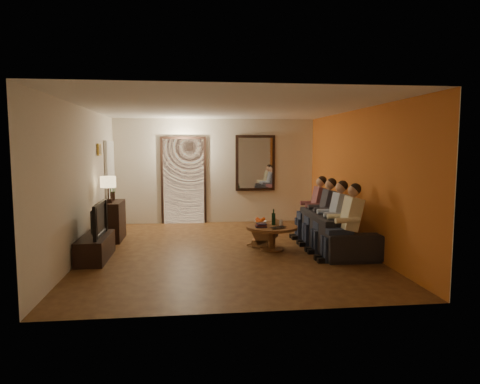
{
  "coord_description": "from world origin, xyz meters",
  "views": [
    {
      "loc": [
        -0.64,
        -7.72,
        1.9
      ],
      "look_at": [
        0.3,
        0.3,
        1.05
      ],
      "focal_mm": 32.0,
      "sensor_mm": 36.0,
      "label": 1
    }
  ],
  "objects": [
    {
      "name": "table_lamp",
      "position": [
        -2.25,
        0.93,
        1.07
      ],
      "size": [
        0.3,
        0.3,
        0.54
      ],
      "primitive_type": null,
      "color": "beige",
      "rests_on": "dresser"
    },
    {
      "name": "kitchen_doorway",
      "position": [
        -0.8,
        2.98,
        1.05
      ],
      "size": [
        1.0,
        0.06,
        2.1
      ],
      "primitive_type": "cube",
      "color": "#FFE0A5",
      "rests_on": "floor"
    },
    {
      "name": "flower_vase",
      "position": [
        -2.25,
        1.37,
        1.02
      ],
      "size": [
        0.14,
        0.14,
        0.44
      ],
      "primitive_type": null,
      "color": "red",
      "rests_on": "dresser"
    },
    {
      "name": "book_stack",
      "position": [
        0.63,
        -0.16,
        0.48
      ],
      "size": [
        0.2,
        0.15,
        0.07
      ],
      "primitive_type": null,
      "color": "black",
      "rests_on": "coffee_table"
    },
    {
      "name": "tv",
      "position": [
        -2.25,
        -0.38,
        0.69
      ],
      "size": [
        0.98,
        0.13,
        0.57
      ],
      "primitive_type": "imported",
      "rotation": [
        0.0,
        0.0,
        1.57
      ],
      "color": "black",
      "rests_on": "tv_stand"
    },
    {
      "name": "sofa",
      "position": [
        2.06,
        -0.05,
        0.34
      ],
      "size": [
        2.35,
        0.96,
        0.68
      ],
      "primitive_type": "imported",
      "rotation": [
        0.0,
        0.0,
        1.55
      ],
      "color": "black",
      "rests_on": "floor"
    },
    {
      "name": "wine_bottle",
      "position": [
        0.9,
        0.04,
        0.6
      ],
      "size": [
        0.07,
        0.07,
        0.31
      ],
      "primitive_type": null,
      "color": "black",
      "rests_on": "coffee_table"
    },
    {
      "name": "fridge_glimpse",
      "position": [
        -0.55,
        2.98,
        0.9
      ],
      "size": [
        0.45,
        0.03,
        1.7
      ],
      "primitive_type": "cube",
      "color": "silver",
      "rests_on": "floor"
    },
    {
      "name": "white_door",
      "position": [
        -2.46,
        2.3,
        1.02
      ],
      "size": [
        0.06,
        0.85,
        2.04
      ],
      "primitive_type": "cube",
      "color": "white",
      "rests_on": "floor"
    },
    {
      "name": "bowl",
      "position": [
        0.67,
        0.16,
        0.48
      ],
      "size": [
        0.26,
        0.26,
        0.06
      ],
      "primitive_type": "imported",
      "color": "white",
      "rests_on": "coffee_table"
    },
    {
      "name": "person_d",
      "position": [
        1.96,
        0.85,
        0.6
      ],
      "size": [
        0.6,
        0.4,
        1.2
      ],
      "primitive_type": null,
      "color": "tan",
      "rests_on": "sofa"
    },
    {
      "name": "wine_glass",
      "position": [
        1.03,
        -0.01,
        0.5
      ],
      "size": [
        0.06,
        0.06,
        0.1
      ],
      "primitive_type": "cylinder",
      "color": "silver",
      "rests_on": "coffee_table"
    },
    {
      "name": "person_c",
      "position": [
        1.96,
        0.25,
        0.6
      ],
      "size": [
        0.6,
        0.4,
        1.2
      ],
      "primitive_type": null,
      "color": "tan",
      "rests_on": "sofa"
    },
    {
      "name": "ceiling",
      "position": [
        0.0,
        0.0,
        2.6
      ],
      "size": [
        5.0,
        6.0,
        0.01
      ],
      "primitive_type": "cube",
      "color": "white",
      "rests_on": "back_wall"
    },
    {
      "name": "tv_stand",
      "position": [
        -2.25,
        -0.38,
        0.2
      ],
      "size": [
        0.45,
        1.21,
        0.4
      ],
      "primitive_type": "cube",
      "color": "black",
      "rests_on": "floor"
    },
    {
      "name": "floor",
      "position": [
        0.0,
        0.0,
        0.0
      ],
      "size": [
        5.0,
        6.0,
        0.01
      ],
      "primitive_type": "cube",
      "color": "#492713",
      "rests_on": "ground"
    },
    {
      "name": "left_wall",
      "position": [
        -2.5,
        0.0,
        1.3
      ],
      "size": [
        0.02,
        6.0,
        2.6
      ],
      "primitive_type": "cube",
      "color": "beige",
      "rests_on": "floor"
    },
    {
      "name": "art_canvas",
      "position": [
        -2.46,
        1.3,
        1.85
      ],
      "size": [
        0.01,
        0.22,
        0.18
      ],
      "primitive_type": "cube",
      "color": "brown",
      "rests_on": "left_wall"
    },
    {
      "name": "door_trim",
      "position": [
        -0.8,
        2.97,
        1.05
      ],
      "size": [
        1.12,
        0.04,
        2.22
      ],
      "primitive_type": "cube",
      "color": "black",
      "rests_on": "floor"
    },
    {
      "name": "framed_art",
      "position": [
        -2.47,
        1.3,
        1.85
      ],
      "size": [
        0.03,
        0.28,
        0.24
      ],
      "primitive_type": "cube",
      "color": "#B28C33",
      "rests_on": "left_wall"
    },
    {
      "name": "laptop",
      "position": [
        0.95,
        -0.34,
        0.46
      ],
      "size": [
        0.39,
        0.36,
        0.03
      ],
      "primitive_type": "imported",
      "rotation": [
        0.0,
        0.0,
        0.61
      ],
      "color": "black",
      "rests_on": "coffee_table"
    },
    {
      "name": "dresser",
      "position": [
        -2.25,
        1.15,
        0.4
      ],
      "size": [
        0.45,
        0.9,
        0.8
      ],
      "primitive_type": "cube",
      "color": "black",
      "rests_on": "floor"
    },
    {
      "name": "coffee_table",
      "position": [
        0.85,
        -0.06,
        0.23
      ],
      "size": [
        1.18,
        1.18,
        0.45
      ],
      "primitive_type": "cylinder",
      "rotation": [
        0.0,
        0.0,
        -0.29
      ],
      "color": "brown",
      "rests_on": "floor"
    },
    {
      "name": "front_wall",
      "position": [
        0.0,
        -3.0,
        1.3
      ],
      "size": [
        5.0,
        0.02,
        2.6
      ],
      "primitive_type": "cube",
      "color": "beige",
      "rests_on": "floor"
    },
    {
      "name": "person_a",
      "position": [
        1.96,
        -0.95,
        0.6
      ],
      "size": [
        0.6,
        0.4,
        1.2
      ],
      "primitive_type": null,
      "color": "tan",
      "rests_on": "sofa"
    },
    {
      "name": "dog",
      "position": [
        0.77,
        0.17,
        0.28
      ],
      "size": [
        0.61,
        0.39,
        0.56
      ],
      "primitive_type": null,
      "rotation": [
        0.0,
        0.0,
        -0.29
      ],
      "color": "#A1754A",
      "rests_on": "floor"
    },
    {
      "name": "oranges",
      "position": [
        0.67,
        0.16,
        0.55
      ],
      "size": [
        0.2,
        0.2,
        0.08
      ],
      "primitive_type": null,
      "color": "#FF5915",
      "rests_on": "bowl"
    },
    {
      "name": "back_wall",
      "position": [
        0.0,
        3.0,
        1.3
      ],
      "size": [
        5.0,
        0.02,
        2.6
      ],
      "primitive_type": "cube",
      "color": "beige",
      "rests_on": "floor"
    },
    {
      "name": "mirror_frame",
      "position": [
        1.0,
        2.96,
        1.5
      ],
      "size": [
        1.0,
        0.05,
        1.4
      ],
      "primitive_type": "cube",
      "color": "black",
      "rests_on": "back_wall"
    },
    {
      "name": "orange_accent",
      "position": [
        2.49,
        0.0,
        1.3
      ],
      "size": [
        0.01,
        6.0,
        2.6
      ],
      "primitive_type": "cube",
      "color": "#C96D22",
      "rests_on": "right_wall"
    },
    {
      "name": "right_wall",
      "position": [
        2.5,
        0.0,
        1.3
      ],
      "size": [
        0.02,
        6.0,
        2.6
      ],
      "primitive_type": "cube",
      "color": "beige",
      "rests_on": "floor"
    },
    {
      "name": "person_b",
      "position": [
        1.96,
        -0.35,
        0.6
      ],
      "size": [
        0.6,
        0.4,
        1.2
      ],
      "primitive_type": null,
      "color": "tan",
      "rests_on": "sofa"
    },
    {
      "name": "mirror_glass",
      "position": [
        1.0,
        2.93,
        1.5
      ],
      "size": [
        0.86,
        0.02,
        1.26
      ],
      "primitive_type": "cube",
      "color": "white",
      "rests_on": "back_wall"
    }
  ]
}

